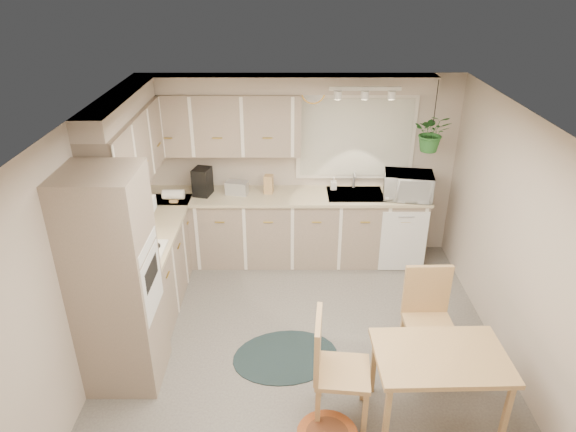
{
  "coord_description": "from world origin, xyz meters",
  "views": [
    {
      "loc": [
        -0.16,
        -4.16,
        3.57
      ],
      "look_at": [
        -0.16,
        0.55,
        1.25
      ],
      "focal_mm": 32.0,
      "sensor_mm": 36.0,
      "label": 1
    }
  ],
  "objects_px": {
    "microwave": "(408,183)",
    "chair_back": "(430,324)",
    "dining_table": "(436,386)",
    "chair_left": "(343,369)",
    "braided_rug": "(286,356)"
  },
  "relations": [
    {
      "from": "dining_table",
      "to": "chair_left",
      "type": "height_order",
      "value": "chair_left"
    },
    {
      "from": "dining_table",
      "to": "chair_back",
      "type": "relative_size",
      "value": 1.07
    },
    {
      "from": "chair_left",
      "to": "braided_rug",
      "type": "bearing_deg",
      "value": -140.46
    },
    {
      "from": "chair_back",
      "to": "chair_left",
      "type": "bearing_deg",
      "value": 33.22
    },
    {
      "from": "dining_table",
      "to": "braided_rug",
      "type": "xyz_separation_m",
      "value": [
        -1.29,
        0.74,
        -0.34
      ]
    },
    {
      "from": "dining_table",
      "to": "chair_left",
      "type": "xyz_separation_m",
      "value": [
        -0.8,
        0.01,
        0.17
      ]
    },
    {
      "from": "braided_rug",
      "to": "microwave",
      "type": "xyz_separation_m",
      "value": [
        1.51,
        1.84,
        1.13
      ]
    },
    {
      "from": "chair_left",
      "to": "braided_rug",
      "type": "xyz_separation_m",
      "value": [
        -0.49,
        0.73,
        -0.5
      ]
    },
    {
      "from": "chair_left",
      "to": "braided_rug",
      "type": "height_order",
      "value": "chair_left"
    },
    {
      "from": "microwave",
      "to": "chair_back",
      "type": "bearing_deg",
      "value": -85.66
    },
    {
      "from": "dining_table",
      "to": "chair_left",
      "type": "bearing_deg",
      "value": 178.94
    },
    {
      "from": "microwave",
      "to": "braided_rug",
      "type": "bearing_deg",
      "value": -120.9
    },
    {
      "from": "braided_rug",
      "to": "microwave",
      "type": "distance_m",
      "value": 2.64
    },
    {
      "from": "microwave",
      "to": "dining_table",
      "type": "bearing_deg",
      "value": -86.43
    },
    {
      "from": "chair_left",
      "to": "microwave",
      "type": "height_order",
      "value": "microwave"
    }
  ]
}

